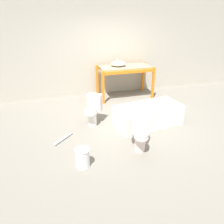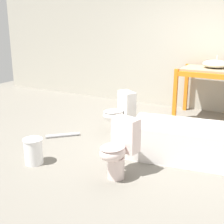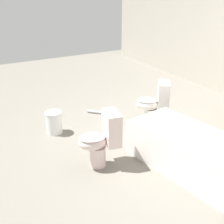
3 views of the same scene
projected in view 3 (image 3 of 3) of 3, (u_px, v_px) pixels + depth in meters
ground_plane at (189, 146)px, 4.51m from camera, size 12.00×12.00×0.00m
bathtub_main at (190, 149)px, 3.89m from camera, size 1.68×0.96×0.48m
toilet_near at (155, 103)px, 5.03m from camera, size 0.55×0.60×0.73m
toilet_far at (102, 139)px, 3.91m from camera, size 0.41×0.57×0.73m
bucket_white at (54, 122)px, 4.82m from camera, size 0.26×0.26×0.35m
loose_pipe at (102, 113)px, 5.54m from camera, size 0.44×0.42×0.05m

